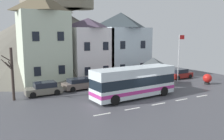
{
  "coord_description": "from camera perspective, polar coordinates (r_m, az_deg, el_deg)",
  "views": [
    {
      "loc": [
        -14.14,
        -18.67,
        6.5
      ],
      "look_at": [
        -1.72,
        3.78,
        2.59
      ],
      "focal_mm": 37.01,
      "sensor_mm": 36.0,
      "label": 1
    }
  ],
  "objects": [
    {
      "name": "ground_plane",
      "position": [
        24.32,
        7.94,
        -6.99
      ],
      "size": [
        40.0,
        60.0,
        0.07
      ],
      "color": "#47484E"
    },
    {
      "name": "townhouse_00",
      "position": [
        31.15,
        -16.57,
        7.12
      ],
      "size": [
        5.84,
        5.52,
        11.71
      ],
      "color": "beige",
      "rests_on": "ground_plane"
    },
    {
      "name": "townhouse_01",
      "position": [
        33.13,
        -5.85,
        5.01
      ],
      "size": [
        5.4,
        5.53,
        8.83
      ],
      "color": "white",
      "rests_on": "ground_plane"
    },
    {
      "name": "townhouse_02",
      "position": [
        36.34,
        2.2,
        6.22
      ],
      "size": [
        6.99,
        6.86,
        9.9
      ],
      "color": "silver",
      "rests_on": "ground_plane"
    },
    {
      "name": "hilltop_castle",
      "position": [
        49.01,
        -14.5,
        8.67
      ],
      "size": [
        43.15,
        43.15,
        21.06
      ],
      "color": "#656157",
      "rests_on": "ground_plane"
    },
    {
      "name": "transit_bus",
      "position": [
        24.12,
        5.48,
        -3.09
      ],
      "size": [
        9.49,
        3.13,
        3.17
      ],
      "rotation": [
        0.0,
        0.0,
        0.07
      ],
      "color": "white",
      "rests_on": "ground_plane"
    },
    {
      "name": "bus_shelter",
      "position": [
        29.84,
        10.09,
        1.81
      ],
      "size": [
        3.6,
        3.6,
        3.66
      ],
      "color": "#473D33",
      "rests_on": "ground_plane"
    },
    {
      "name": "parked_car_00",
      "position": [
        32.11,
        5.53,
        -1.82
      ],
      "size": [
        4.68,
        2.15,
        1.38
      ],
      "rotation": [
        0.0,
        0.0,
        3.22
      ],
      "color": "maroon",
      "rests_on": "ground_plane"
    },
    {
      "name": "parked_car_01",
      "position": [
        26.35,
        -16.49,
        -4.44
      ],
      "size": [
        3.85,
        1.87,
        1.41
      ],
      "rotation": [
        0.0,
        0.0,
        3.15
      ],
      "color": "slate",
      "rests_on": "ground_plane"
    },
    {
      "name": "parked_car_02",
      "position": [
        36.21,
        16.33,
        -0.9
      ],
      "size": [
        3.99,
        2.1,
        1.45
      ],
      "rotation": [
        0.0,
        0.0,
        0.05
      ],
      "color": "maroon",
      "rests_on": "ground_plane"
    },
    {
      "name": "parked_car_03",
      "position": [
        28.13,
        -7.83,
        -3.38
      ],
      "size": [
        4.42,
        2.13,
        1.36
      ],
      "rotation": [
        0.0,
        0.0,
        0.07
      ],
      "color": "#76675E",
      "rests_on": "ground_plane"
    },
    {
      "name": "pedestrian_00",
      "position": [
        28.45,
        10.85,
        -3.1
      ],
      "size": [
        0.33,
        0.37,
        1.45
      ],
      "color": "black",
      "rests_on": "ground_plane"
    },
    {
      "name": "pedestrian_01",
      "position": [
        30.61,
        14.79,
        -2.37
      ],
      "size": [
        0.35,
        0.33,
        1.47
      ],
      "color": "#2D2D38",
      "rests_on": "ground_plane"
    },
    {
      "name": "public_bench",
      "position": [
        32.25,
        8.88,
        -2.2
      ],
      "size": [
        1.68,
        0.48,
        0.87
      ],
      "color": "brown",
      "rests_on": "ground_plane"
    },
    {
      "name": "flagpole",
      "position": [
        32.76,
        16.26,
        3.63
      ],
      "size": [
        0.95,
        0.1,
        6.54
      ],
      "color": "silver",
      "rests_on": "ground_plane"
    },
    {
      "name": "harbour_buoy",
      "position": [
        33.1,
        22.48,
        -1.96
      ],
      "size": [
        1.15,
        1.15,
        1.4
      ],
      "color": "black",
      "rests_on": "ground_plane"
    },
    {
      "name": "bare_tree_00",
      "position": [
        24.79,
        -23.46,
        -0.77
      ],
      "size": [
        1.1,
        0.99,
        5.28
      ],
      "color": "#382D28",
      "rests_on": "ground_plane"
    }
  ]
}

